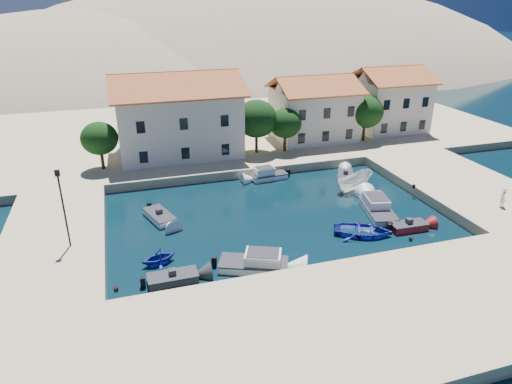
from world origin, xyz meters
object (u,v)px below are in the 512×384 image
building_left (178,113)px  pedestrian (503,197)px  cabin_cruiser_south (254,263)px  rowboat_south (362,234)px  building_mid (314,107)px  cabin_cruiser_east (378,209)px  lamppost (62,201)px  boat_east (354,189)px  building_right (390,98)px

building_left → pedestrian: 35.47m
cabin_cruiser_south → rowboat_south: 10.69m
building_mid → cabin_cruiser_east: (-2.71, -21.34, -4.75)m
rowboat_south → cabin_cruiser_east: bearing=-19.8°
lamppost → boat_east: bearing=11.4°
building_mid → boat_east: 16.40m
rowboat_south → boat_east: bearing=2.4°
building_mid → pedestrian: 26.49m
cabin_cruiser_south → rowboat_south: cabin_cruiser_south is taller
building_mid → rowboat_south: building_mid is taller
lamppost → rowboat_south: lamppost is taller
building_right → cabin_cruiser_south: building_right is taller
building_mid → rowboat_south: 25.77m
cabin_cruiser_south → boat_east: (14.55, 11.36, -0.48)m
building_right → pedestrian: bearing=-99.4°
lamppost → boat_east: lamppost is taller
building_right → lamppost: building_right is taller
rowboat_south → pedestrian: 13.88m
cabin_cruiser_south → cabin_cruiser_east: (13.77, 5.45, 0.00)m
cabin_cruiser_south → boat_east: bearing=61.5°
lamppost → pedestrian: (37.18, -4.14, -2.84)m
rowboat_south → lamppost: bearing=108.3°
cabin_cruiser_south → cabin_cruiser_east: 14.81m
lamppost → cabin_cruiser_south: 14.87m
building_right → cabin_cruiser_east: (-14.71, -22.34, -5.00)m
building_mid → rowboat_south: (-6.06, -24.50, -5.22)m
building_mid → building_right: size_ratio=1.11×
cabin_cruiser_south → rowboat_south: bearing=35.9°
building_mid → building_left: bearing=-176.8°
boat_east → pedestrian: (9.62, -9.71, 1.91)m
rowboat_south → boat_east: 9.96m
building_left → cabin_cruiser_south: (1.51, -25.79, -5.46)m
pedestrian → cabin_cruiser_south: bearing=-8.7°
building_left → building_right: (30.00, 2.00, -0.46)m
building_left → boat_east: bearing=-41.9°
cabin_cruiser_south → rowboat_south: size_ratio=1.13×
lamppost → boat_east: size_ratio=1.28×
building_left → rowboat_south: 27.02m
rowboat_south → building_right: bearing=-8.5°
lamppost → rowboat_south: bearing=-8.5°
building_mid → cabin_cruiser_east: size_ratio=1.76×
building_left → cabin_cruiser_east: 26.02m
cabin_cruiser_east → boat_east: bearing=5.8°
building_mid → cabin_cruiser_south: 31.82m
rowboat_south → boat_east: boat_east is taller
building_right → lamppost: bearing=-152.1°
building_right → rowboat_south: 31.72m
boat_east → pedestrian: size_ratio=2.68×
rowboat_south → boat_east: (4.12, 9.07, 0.00)m
building_mid → pedestrian: size_ratio=5.76×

